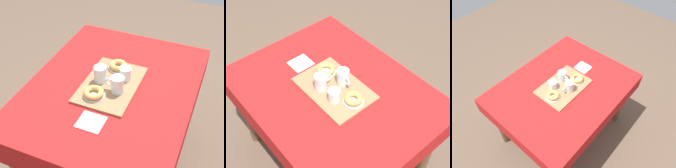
% 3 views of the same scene
% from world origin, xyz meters
% --- Properties ---
extents(ground_plane, '(6.00, 6.00, 0.00)m').
position_xyz_m(ground_plane, '(0.00, 0.00, 0.00)').
color(ground_plane, brown).
extents(dining_table, '(1.21, 0.94, 0.73)m').
position_xyz_m(dining_table, '(0.00, 0.00, 0.62)').
color(dining_table, red).
rests_on(dining_table, ground).
extents(serving_tray, '(0.46, 0.31, 0.01)m').
position_xyz_m(serving_tray, '(-0.00, -0.01, 0.74)').
color(serving_tray, olive).
rests_on(serving_tray, dining_table).
extents(tea_mug_left, '(0.07, 0.11, 0.10)m').
position_xyz_m(tea_mug_left, '(0.05, 0.05, 0.79)').
color(tea_mug_left, white).
rests_on(tea_mug_left, serving_tray).
extents(tea_mug_right, '(0.11, 0.07, 0.10)m').
position_xyz_m(tea_mug_right, '(-0.00, -0.07, 0.79)').
color(tea_mug_right, white).
rests_on(tea_mug_right, serving_tray).
extents(water_glass_near, '(0.07, 0.07, 0.08)m').
position_xyz_m(water_glass_near, '(-0.07, 0.05, 0.78)').
color(water_glass_near, white).
rests_on(water_glass_near, serving_tray).
extents(donut_plate_left, '(0.12, 0.12, 0.01)m').
position_xyz_m(donut_plate_left, '(0.14, -0.05, 0.75)').
color(donut_plate_left, silver).
rests_on(donut_plate_left, serving_tray).
extents(sugar_donut_left, '(0.11, 0.11, 0.03)m').
position_xyz_m(sugar_donut_left, '(0.14, -0.05, 0.77)').
color(sugar_donut_left, tan).
rests_on(sugar_donut_left, donut_plate_left).
extents(donut_plate_right, '(0.12, 0.12, 0.01)m').
position_xyz_m(donut_plate_right, '(-0.15, -0.02, 0.75)').
color(donut_plate_right, silver).
rests_on(donut_plate_right, serving_tray).
extents(sugar_donut_right, '(0.11, 0.11, 0.03)m').
position_xyz_m(sugar_donut_right, '(-0.15, -0.02, 0.77)').
color(sugar_donut_right, tan).
rests_on(sugar_donut_right, donut_plate_right).
extents(paper_napkin, '(0.12, 0.13, 0.01)m').
position_xyz_m(paper_napkin, '(0.31, 0.02, 0.73)').
color(paper_napkin, white).
rests_on(paper_napkin, dining_table).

